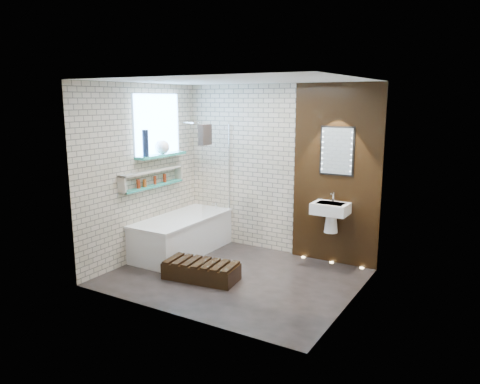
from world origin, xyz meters
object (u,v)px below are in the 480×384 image
Objects in this scene: bathtub at (182,235)px; washbasin at (331,213)px; led_mirror at (337,151)px; walnut_step at (201,271)px; bath_screen at (216,170)px.

washbasin is (2.17, 0.62, 0.50)m from bathtub.
led_mirror is (0.00, 0.16, 0.86)m from washbasin.
bathtub is at bearing -163.99° from washbasin.
led_mirror is 0.71× the size of walnut_step.
bathtub is at bearing -128.90° from bath_screen.
bathtub is 2.49× the size of led_mirror.
bathtub reaches higher than walnut_step.
led_mirror is at bearing 19.78° from bathtub.
bath_screen is 1.42× the size of walnut_step.
bathtub is 2.32m from washbasin.
bath_screen reaches higher than washbasin.
bathtub is 1.76× the size of walnut_step.
led_mirror reaches higher than walnut_step.
bath_screen is at bearing -169.34° from led_mirror.
washbasin is 0.59× the size of walnut_step.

